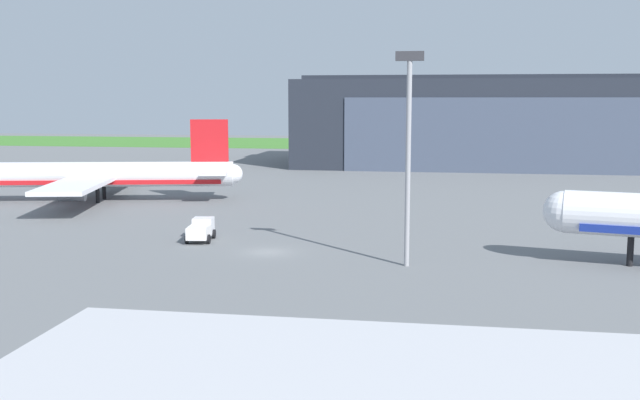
# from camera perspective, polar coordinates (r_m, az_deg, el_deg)

# --- Properties ---
(ground_plane) EXTENTS (440.00, 440.00, 0.00)m
(ground_plane) POSITION_cam_1_polar(r_m,az_deg,el_deg) (70.25, -4.05, -4.05)
(ground_plane) COLOR slate
(grass_field_strip) EXTENTS (440.00, 56.00, 0.08)m
(grass_field_strip) POSITION_cam_1_polar(r_m,az_deg,el_deg) (239.04, 5.46, 4.35)
(grass_field_strip) COLOR #407C2E
(grass_field_strip) RESTS_ON ground_plane
(maintenance_hangar) EXTENTS (96.05, 38.21, 19.64)m
(maintenance_hangar) POSITION_cam_1_polar(r_m,az_deg,el_deg) (166.99, 15.36, 5.82)
(maintenance_hangar) COLOR #232833
(maintenance_hangar) RESTS_ON ground_plane
(airliner_far_right) EXTENTS (43.08, 37.84, 11.59)m
(airliner_far_right) POSITION_cam_1_polar(r_m,az_deg,el_deg) (109.30, -17.43, 1.83)
(airliner_far_right) COLOR silver
(airliner_far_right) RESTS_ON ground_plane
(baggage_tug) EXTENTS (2.93, 5.04, 2.18)m
(baggage_tug) POSITION_cam_1_polar(r_m,az_deg,el_deg) (76.48, -9.22, -2.28)
(baggage_tug) COLOR silver
(baggage_tug) RESTS_ON ground_plane
(apron_light_mast) EXTENTS (2.40, 0.50, 18.44)m
(apron_light_mast) POSITION_cam_1_polar(r_m,az_deg,el_deg) (63.35, 6.87, 4.51)
(apron_light_mast) COLOR #99999E
(apron_light_mast) RESTS_ON ground_plane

